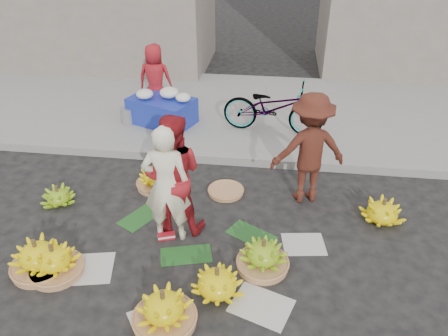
# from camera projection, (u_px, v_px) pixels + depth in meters

# --- Properties ---
(ground) EXTENTS (80.00, 80.00, 0.00)m
(ground) POSITION_uv_depth(u_px,v_px,m) (197.00, 245.00, 5.74)
(ground) COLOR black
(ground) RESTS_ON ground
(curb) EXTENTS (40.00, 0.25, 0.15)m
(curb) POSITION_uv_depth(u_px,v_px,m) (219.00, 157.00, 7.56)
(curb) COLOR gray
(curb) RESTS_ON ground
(sidewalk) EXTENTS (40.00, 4.00, 0.12)m
(sidewalk) POSITION_uv_depth(u_px,v_px,m) (232.00, 109.00, 9.35)
(sidewalk) COLOR gray
(sidewalk) RESTS_ON ground
(newspaper_scatter) EXTENTS (3.20, 1.80, 0.00)m
(newspaper_scatter) POSITION_uv_depth(u_px,v_px,m) (184.00, 291.00, 5.06)
(newspaper_scatter) COLOR beige
(newspaper_scatter) RESTS_ON ground
(banana_leaves) EXTENTS (2.00, 1.00, 0.00)m
(banana_leaves) POSITION_uv_depth(u_px,v_px,m) (192.00, 235.00, 5.92)
(banana_leaves) COLOR #184A1A
(banana_leaves) RESTS_ON ground
(banana_bunch_0) EXTENTS (0.73, 0.73, 0.47)m
(banana_bunch_0) POSITION_uv_depth(u_px,v_px,m) (38.00, 257.00, 5.27)
(banana_bunch_0) COLOR #A87046
(banana_bunch_0) RESTS_ON ground
(banana_bunch_1) EXTENTS (0.64, 0.64, 0.44)m
(banana_bunch_1) POSITION_uv_depth(u_px,v_px,m) (54.00, 261.00, 5.22)
(banana_bunch_1) COLOR #A87046
(banana_bunch_1) RESTS_ON ground
(banana_bunch_2) EXTENTS (0.79, 0.79, 0.46)m
(banana_bunch_2) POSITION_uv_depth(u_px,v_px,m) (164.00, 309.00, 4.59)
(banana_bunch_2) COLOR #A87046
(banana_bunch_2) RESTS_ON ground
(banana_bunch_3) EXTENTS (0.79, 0.79, 0.39)m
(banana_bunch_3) POSITION_uv_depth(u_px,v_px,m) (217.00, 282.00, 4.96)
(banana_bunch_3) COLOR #FFE70C
(banana_bunch_3) RESTS_ON ground
(banana_bunch_4) EXTENTS (0.73, 0.73, 0.44)m
(banana_bunch_4) POSITION_uv_depth(u_px,v_px,m) (263.00, 256.00, 5.31)
(banana_bunch_4) COLOR #A87046
(banana_bunch_4) RESTS_ON ground
(banana_bunch_5) EXTENTS (0.73, 0.73, 0.37)m
(banana_bunch_5) POSITION_uv_depth(u_px,v_px,m) (382.00, 211.00, 6.11)
(banana_bunch_5) COLOR #FFE70C
(banana_bunch_5) RESTS_ON ground
(banana_bunch_6) EXTENTS (0.60, 0.60, 0.30)m
(banana_bunch_6) POSITION_uv_depth(u_px,v_px,m) (58.00, 196.00, 6.48)
(banana_bunch_6) COLOR #6BA117
(banana_bunch_6) RESTS_ON ground
(banana_bunch_7) EXTENTS (0.59, 0.59, 0.42)m
(banana_bunch_7) POSITION_uv_depth(u_px,v_px,m) (155.00, 177.00, 6.83)
(banana_bunch_7) COLOR #A87046
(banana_bunch_7) RESTS_ON ground
(basket_spare) EXTENTS (0.69, 0.69, 0.06)m
(basket_spare) POSITION_uv_depth(u_px,v_px,m) (226.00, 191.00, 6.76)
(basket_spare) COLOR #A87046
(basket_spare) RESTS_ON ground
(incense_stack) EXTENTS (0.24, 0.14, 0.09)m
(incense_stack) POSITION_uv_depth(u_px,v_px,m) (166.00, 236.00, 5.82)
(incense_stack) COLOR #B11222
(incense_stack) RESTS_ON ground
(vendor_cream) EXTENTS (0.64, 0.45, 1.65)m
(vendor_cream) POSITION_uv_depth(u_px,v_px,m) (166.00, 185.00, 5.48)
(vendor_cream) COLOR white
(vendor_cream) RESTS_ON ground
(vendor_red) EXTENTS (0.86, 0.68, 1.69)m
(vendor_red) POSITION_uv_depth(u_px,v_px,m) (172.00, 175.00, 5.64)
(vendor_red) COLOR #AE1A1F
(vendor_red) RESTS_ON ground
(man_striped) EXTENTS (1.22, 0.89, 1.69)m
(man_striped) POSITION_uv_depth(u_px,v_px,m) (309.00, 149.00, 6.23)
(man_striped) COLOR maroon
(man_striped) RESTS_ON ground
(flower_table) EXTENTS (1.41, 1.16, 0.71)m
(flower_table) POSITION_uv_depth(u_px,v_px,m) (162.00, 109.00, 8.51)
(flower_table) COLOR #172596
(flower_table) RESTS_ON sidewalk
(grey_bucket) EXTENTS (0.27, 0.27, 0.30)m
(grey_bucket) POSITION_uv_depth(u_px,v_px,m) (128.00, 115.00, 8.58)
(grey_bucket) COLOR slate
(grey_bucket) RESTS_ON sidewalk
(flower_vendor) EXTENTS (0.69, 0.45, 1.40)m
(flower_vendor) POSITION_uv_depth(u_px,v_px,m) (155.00, 79.00, 8.77)
(flower_vendor) COLOR #AE1A1F
(flower_vendor) RESTS_ON sidewalk
(bicycle) EXTENTS (0.87, 1.94, 0.99)m
(bicycle) POSITION_uv_depth(u_px,v_px,m) (273.00, 107.00, 8.07)
(bicycle) COLOR gray
(bicycle) RESTS_ON sidewalk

